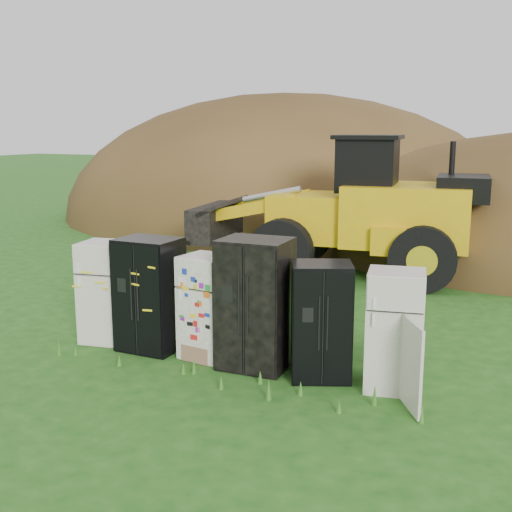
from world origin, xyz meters
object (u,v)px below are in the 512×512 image
at_px(fridge_leftmost, 106,292).
at_px(fridge_black_side, 150,294).
at_px(wheel_loader, 331,206).
at_px(fridge_open_door, 395,331).
at_px(fridge_black_right, 321,321).
at_px(fridge_dark_mid, 255,304).
at_px(fridge_sticker, 207,307).

relative_size(fridge_leftmost, fridge_black_side, 0.93).
distance_m(fridge_black_side, wheel_loader, 6.52).
height_order(fridge_black_side, fridge_open_door, fridge_black_side).
bearing_deg(fridge_open_door, fridge_black_right, 171.10).
distance_m(fridge_dark_mid, fridge_black_right, 1.03).
bearing_deg(fridge_black_right, wheel_loader, 84.01).
relative_size(fridge_black_right, wheel_loader, 0.24).
height_order(fridge_open_door, wheel_loader, wheel_loader).
height_order(fridge_black_side, fridge_dark_mid, fridge_dark_mid).
bearing_deg(fridge_sticker, fridge_leftmost, -172.86).
relative_size(fridge_leftmost, fridge_dark_mid, 0.87).
height_order(fridge_sticker, fridge_dark_mid, fridge_dark_mid).
height_order(fridge_black_right, wheel_loader, wheel_loader).
xyz_separation_m(fridge_black_side, fridge_black_right, (2.89, -0.01, -0.07)).
height_order(fridge_leftmost, fridge_dark_mid, fridge_dark_mid).
bearing_deg(fridge_open_door, fridge_leftmost, 169.08).
height_order(fridge_leftmost, fridge_black_right, fridge_leftmost).
xyz_separation_m(fridge_leftmost, fridge_black_right, (3.79, -0.06, -0.01)).
bearing_deg(wheel_loader, fridge_black_side, -105.13).
xyz_separation_m(fridge_open_door, wheel_loader, (-2.99, 6.39, 0.85)).
xyz_separation_m(fridge_leftmost, fridge_dark_mid, (2.77, -0.07, 0.13)).
xyz_separation_m(fridge_sticker, fridge_open_door, (2.91, -0.03, 0.02)).
bearing_deg(fridge_dark_mid, wheel_loader, 96.40).
relative_size(fridge_leftmost, wheel_loader, 0.24).
bearing_deg(fridge_open_door, fridge_black_side, 169.69).
bearing_deg(fridge_sticker, fridge_open_door, 6.46).
bearing_deg(fridge_leftmost, fridge_black_right, -11.08).
height_order(fridge_leftmost, wheel_loader, wheel_loader).
bearing_deg(fridge_dark_mid, fridge_open_door, -0.82).
bearing_deg(fridge_black_right, fridge_open_door, -21.22).
bearing_deg(wheel_loader, fridge_open_door, -71.74).
height_order(fridge_black_side, wheel_loader, wheel_loader).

